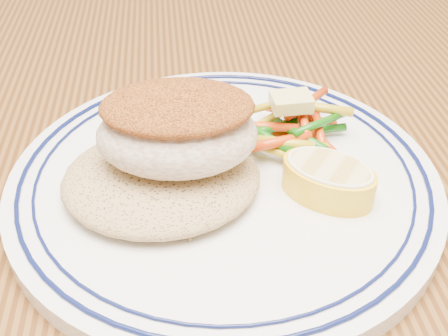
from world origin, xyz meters
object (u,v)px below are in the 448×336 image
plate (224,180)px  lemon_wedge (328,178)px  rice_pilaf (161,175)px  vegetable_pile (288,127)px  dining_table (274,271)px  fish_fillet (177,128)px

plate → lemon_wedge: 0.07m
rice_pilaf → vegetable_pile: 0.10m
lemon_wedge → plate: bearing=155.8°
plate → vegetable_pile: (0.05, 0.03, 0.02)m
plate → lemon_wedge: bearing=-24.2°
dining_table → vegetable_pile: bearing=72.6°
fish_fillet → rice_pilaf: bearing=-157.3°
rice_pilaf → vegetable_pile: size_ratio=1.31×
dining_table → lemon_wedge: 0.13m
fish_fillet → dining_table: bearing=11.0°
rice_pilaf → fish_fillet: (0.01, 0.01, 0.03)m
fish_fillet → vegetable_pile: bearing=26.2°
rice_pilaf → lemon_wedge: same height
dining_table → lemon_wedge: size_ratio=18.68×
rice_pilaf → lemon_wedge: (0.11, -0.02, 0.00)m
plate → rice_pilaf: size_ratio=2.27×
dining_table → fish_fillet: 0.17m
dining_table → plate: size_ratio=5.09×
plate → fish_fillet: (-0.03, -0.01, 0.05)m
plate → rice_pilaf: bearing=-164.0°
vegetable_pile → plate: bearing=-147.0°
vegetable_pile → lemon_wedge: bearing=-77.2°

